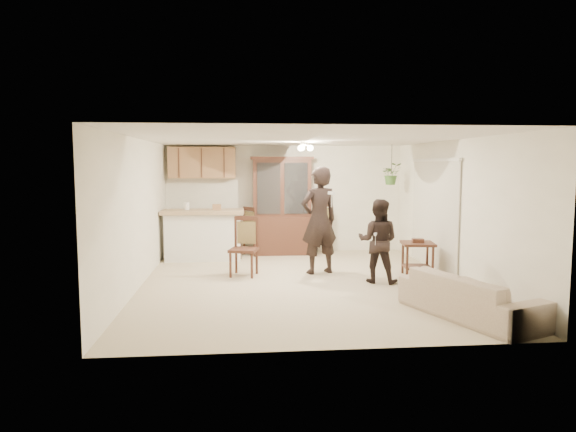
{
  "coord_description": "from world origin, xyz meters",
  "views": [
    {
      "loc": [
        -1.05,
        -8.74,
        2.08
      ],
      "look_at": [
        -0.19,
        0.4,
        1.14
      ],
      "focal_mm": 32.0,
      "sensor_mm": 36.0,
      "label": 1
    }
  ],
  "objects": [
    {
      "name": "sofa",
      "position": [
        2.04,
        -2.21,
        0.37
      ],
      "size": [
        1.37,
        2.01,
        0.73
      ],
      "primitive_type": "imported",
      "rotation": [
        0.0,
        0.0,
        1.95
      ],
      "color": "beige",
      "rests_on": "floor"
    },
    {
      "name": "controller_adult",
      "position": [
        0.59,
        0.33,
        1.55
      ],
      "size": [
        0.11,
        0.18,
        0.05
      ],
      "primitive_type": "cube",
      "rotation": [
        0.0,
        0.0,
        3.47
      ],
      "color": "white",
      "rests_on": "adult"
    },
    {
      "name": "ceiling",
      "position": [
        0.0,
        0.0,
        2.5
      ],
      "size": [
        5.5,
        6.5,
        0.02
      ],
      "primitive_type": "cube",
      "color": "silver",
      "rests_on": "wall_back"
    },
    {
      "name": "floor",
      "position": [
        0.0,
        0.0,
        0.0
      ],
      "size": [
        6.5,
        6.5,
        0.0
      ],
      "primitive_type": "plane",
      "color": "beige",
      "rests_on": "ground"
    },
    {
      "name": "upper_cabinets",
      "position": [
        -1.9,
        3.07,
        2.1
      ],
      "size": [
        1.5,
        0.34,
        0.7
      ],
      "primitive_type": "cube",
      "color": "#9C7144",
      "rests_on": "wall_back"
    },
    {
      "name": "plant_cord",
      "position": [
        2.3,
        2.4,
        2.17
      ],
      "size": [
        0.01,
        0.01,
        0.65
      ],
      "primitive_type": "cylinder",
      "color": "black",
      "rests_on": "ceiling"
    },
    {
      "name": "controller_child",
      "position": [
        1.21,
        -0.38,
        0.9
      ],
      "size": [
        0.09,
        0.13,
        0.04
      ],
      "primitive_type": "cube",
      "rotation": [
        0.0,
        0.0,
        2.74
      ],
      "color": "white",
      "rests_on": "child"
    },
    {
      "name": "wall_left",
      "position": [
        -2.75,
        0.0,
        1.25
      ],
      "size": [
        0.02,
        6.5,
        2.5
      ],
      "primitive_type": "cube",
      "color": "white",
      "rests_on": "ground"
    },
    {
      "name": "chair_bar",
      "position": [
        -0.99,
        0.69,
        0.31
      ],
      "size": [
        0.59,
        0.59,
        1.1
      ],
      "rotation": [
        0.0,
        0.0,
        -0.26
      ],
      "color": "#361B13",
      "rests_on": "floor"
    },
    {
      "name": "wall_back",
      "position": [
        0.0,
        3.25,
        1.25
      ],
      "size": [
        5.5,
        0.02,
        2.5
      ],
      "primitive_type": "cube",
      "color": "white",
      "rests_on": "ground"
    },
    {
      "name": "bar_top",
      "position": [
        -1.85,
        2.35,
        1.05
      ],
      "size": [
        1.75,
        0.7,
        0.08
      ],
      "primitive_type": "cube",
      "color": "tan",
      "rests_on": "breakfast_bar"
    },
    {
      "name": "adult",
      "position": [
        0.43,
        0.78,
        0.9
      ],
      "size": [
        0.76,
        0.62,
        1.8
      ],
      "primitive_type": "imported",
      "rotation": [
        0.0,
        0.0,
        3.47
      ],
      "color": "black",
      "rests_on": "floor"
    },
    {
      "name": "breakfast_bar",
      "position": [
        -1.85,
        2.35,
        0.5
      ],
      "size": [
        1.6,
        0.55,
        1.0
      ],
      "primitive_type": "cube",
      "color": "white",
      "rests_on": "floor"
    },
    {
      "name": "wall_right",
      "position": [
        2.75,
        0.0,
        1.25
      ],
      "size": [
        0.02,
        6.5,
        2.5
      ],
      "primitive_type": "cube",
      "color": "white",
      "rests_on": "ground"
    },
    {
      "name": "ceiling_fixture",
      "position": [
        0.2,
        1.2,
        2.4
      ],
      "size": [
        0.36,
        0.36,
        0.2
      ],
      "primitive_type": null,
      "color": "#FFF1BF",
      "rests_on": "ceiling"
    },
    {
      "name": "chair_hutch_left",
      "position": [
        -1.01,
        2.68,
        0.31
      ],
      "size": [
        0.68,
        0.68,
        1.1
      ],
      "rotation": [
        0.0,
        0.0,
        -0.95
      ],
      "color": "#361B13",
      "rests_on": "floor"
    },
    {
      "name": "hanging_plant",
      "position": [
        2.3,
        2.4,
        1.85
      ],
      "size": [
        0.43,
        0.37,
        0.48
      ],
      "primitive_type": "imported",
      "color": "#365D25",
      "rests_on": "ceiling"
    },
    {
      "name": "china_hutch",
      "position": [
        -0.1,
        2.94,
        1.1
      ],
      "size": [
        1.43,
        0.57,
        2.24
      ],
      "rotation": [
        0.0,
        0.0,
        -0.02
      ],
      "color": "#361B13",
      "rests_on": "floor"
    },
    {
      "name": "chair_hutch_right",
      "position": [
        0.67,
        2.83,
        0.34
      ],
      "size": [
        0.74,
        0.74,
        1.2
      ],
      "rotation": [
        0.0,
        0.0,
        3.82
      ],
      "color": "#361B13",
      "rests_on": "floor"
    },
    {
      "name": "wall_front",
      "position": [
        0.0,
        -3.25,
        1.25
      ],
      "size": [
        5.5,
        0.02,
        2.5
      ],
      "primitive_type": "cube",
      "color": "white",
      "rests_on": "ground"
    },
    {
      "name": "vertical_blinds",
      "position": [
        2.71,
        0.9,
        1.1
      ],
      "size": [
        0.06,
        2.3,
        2.1
      ],
      "primitive_type": null,
      "color": "beige",
      "rests_on": "wall_right"
    },
    {
      "name": "child",
      "position": [
        1.35,
        -0.06,
        0.68
      ],
      "size": [
        0.8,
        0.73,
        1.35
      ],
      "primitive_type": "imported",
      "rotation": [
        0.0,
        0.0,
        2.74
      ],
      "color": "black",
      "rests_on": "floor"
    },
    {
      "name": "side_table",
      "position": [
        2.21,
        0.36,
        0.33
      ],
      "size": [
        0.65,
        0.65,
        0.7
      ],
      "rotation": [
        0.0,
        0.0,
        -0.14
      ],
      "color": "#361B13",
      "rests_on": "floor"
    }
  ]
}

